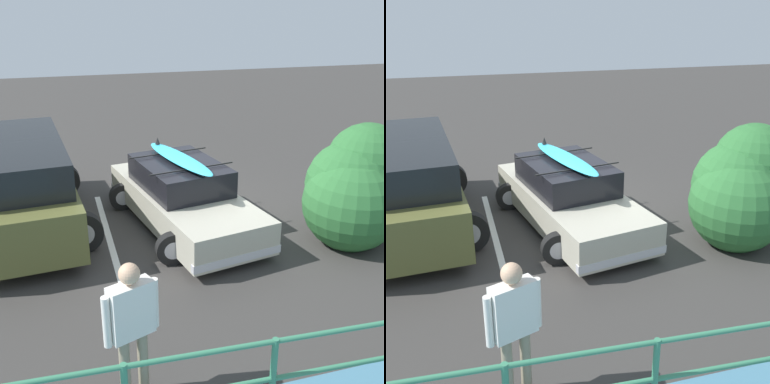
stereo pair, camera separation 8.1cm
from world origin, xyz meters
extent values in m
cube|color=#383533|center=(0.00, 0.00, -0.01)|extent=(44.00, 44.00, 0.02)
cube|color=silver|center=(1.86, 0.32, 0.00)|extent=(0.12, 4.04, 0.00)
cube|color=#B7B29E|center=(0.32, 0.32, 0.47)|extent=(2.37, 4.47, 0.61)
cube|color=black|center=(0.35, 0.15, 1.03)|extent=(1.79, 2.26, 0.52)
cube|color=silver|center=(-0.05, 2.37, 0.28)|extent=(1.68, 0.39, 0.14)
cube|color=silver|center=(0.68, -1.73, 0.28)|extent=(1.68, 0.39, 0.14)
cylinder|color=black|center=(-0.75, 1.47, 0.29)|extent=(0.58, 0.18, 0.58)
cylinder|color=#B7B7BC|center=(-0.75, 1.47, 0.29)|extent=(0.32, 0.19, 0.32)
cylinder|color=black|center=(0.92, 1.76, 0.29)|extent=(0.58, 0.18, 0.58)
cylinder|color=#B7B7BC|center=(0.92, 1.76, 0.29)|extent=(0.32, 0.19, 0.32)
cylinder|color=black|center=(-0.28, -1.13, 0.29)|extent=(0.58, 0.18, 0.58)
cylinder|color=#B7B7BC|center=(-0.28, -1.13, 0.29)|extent=(0.32, 0.19, 0.32)
cylinder|color=black|center=(1.38, -0.83, 0.29)|extent=(0.58, 0.18, 0.58)
cylinder|color=#B7B7BC|center=(1.38, -0.83, 0.29)|extent=(0.32, 0.19, 0.32)
cylinder|color=black|center=(0.25, 0.70, 1.33)|extent=(1.71, 0.33, 0.03)
cylinder|color=black|center=(0.44, -0.40, 1.33)|extent=(1.71, 0.33, 0.03)
ellipsoid|color=#33B7D6|center=(0.37, 0.18, 1.39)|extent=(0.99, 2.48, 0.09)
cone|color=black|center=(0.58, -0.77, 1.51)|extent=(0.10, 0.10, 0.14)
cube|color=brown|center=(3.40, -0.49, 0.70)|extent=(2.18, 4.94, 0.92)
cube|color=black|center=(3.40, -0.49, 1.48)|extent=(1.96, 3.87, 0.63)
cylinder|color=black|center=(3.59, -2.99, 0.80)|extent=(0.69, 0.23, 0.68)
cylinder|color=black|center=(2.36, 0.87, 0.38)|extent=(0.76, 0.22, 0.76)
cylinder|color=#B7B7BC|center=(2.36, 0.87, 0.38)|extent=(0.42, 0.23, 0.42)
cylinder|color=black|center=(2.58, -2.01, 0.38)|extent=(0.76, 0.22, 0.76)
cylinder|color=#B7B7BC|center=(2.58, -2.01, 0.38)|extent=(0.42, 0.23, 0.42)
cylinder|color=gray|center=(1.95, 4.53, 0.43)|extent=(0.12, 0.12, 0.86)
cylinder|color=gray|center=(2.17, 4.61, 0.43)|extent=(0.12, 0.12, 0.86)
cube|color=silver|center=(2.06, 4.57, 1.18)|extent=(0.54, 0.35, 0.64)
sphere|color=#D6A884|center=(2.06, 4.57, 1.62)|extent=(0.23, 0.23, 0.23)
cylinder|color=silver|center=(1.79, 4.47, 1.15)|extent=(0.09, 0.09, 0.61)
cylinder|color=silver|center=(2.34, 4.67, 1.15)|extent=(0.09, 0.09, 0.61)
cylinder|color=#387F5B|center=(0.75, 5.38, 0.56)|extent=(0.07, 0.07, 1.12)
cylinder|color=#387F5B|center=(-0.01, 5.41, 1.09)|extent=(10.61, 0.54, 0.06)
cylinder|color=#387F5B|center=(-0.01, 5.41, 0.62)|extent=(10.61, 0.54, 0.06)
cylinder|color=brown|center=(-2.54, 1.43, 0.22)|extent=(0.34, 0.34, 0.44)
sphere|color=#2D6B33|center=(-2.86, 1.64, 1.45)|extent=(1.50, 1.50, 1.50)
sphere|color=#2D6B33|center=(-2.57, 1.69, 1.05)|extent=(1.73, 1.73, 1.73)
sphere|color=#2D6B33|center=(-2.43, 1.93, 0.80)|extent=(1.78, 1.78, 1.78)
sphere|color=#2D6B33|center=(-2.87, 1.59, 0.80)|extent=(1.48, 1.48, 1.48)
camera|label=1|loc=(2.65, 8.89, 4.25)|focal=45.00mm
camera|label=2|loc=(2.57, 8.91, 4.25)|focal=45.00mm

